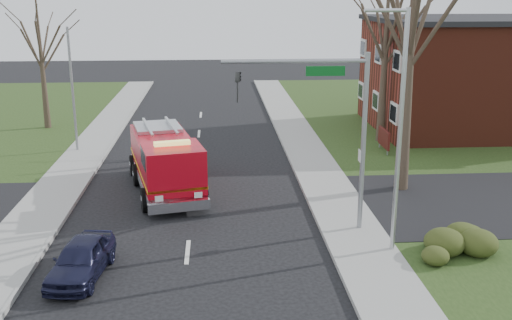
{
  "coord_description": "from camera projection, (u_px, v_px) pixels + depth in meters",
  "views": [
    {
      "loc": [
        1.07,
        -19.52,
        8.94
      ],
      "look_at": [
        2.75,
        4.68,
        2.0
      ],
      "focal_mm": 42.0,
      "sensor_mm": 36.0,
      "label": 1
    }
  ],
  "objects": [
    {
      "name": "utility_pole_far",
      "position": [
        73.0,
        91.0,
        33.13
      ],
      "size": [
        0.14,
        0.14,
        7.0
      ],
      "primitive_type": "cylinder",
      "color": "gray",
      "rests_on": "ground"
    },
    {
      "name": "sidewalk_right",
      "position": [
        361.0,
        245.0,
        21.51
      ],
      "size": [
        2.4,
        80.0,
        0.15
      ],
      "primitive_type": "cube",
      "color": "#989893",
      "rests_on": "ground"
    },
    {
      "name": "bare_tree_left",
      "position": [
        40.0,
        44.0,
        38.1
      ],
      "size": [
        4.5,
        4.5,
        9.0
      ],
      "color": "#3C2E23",
      "rests_on": "ground"
    },
    {
      "name": "traffic_signal_mast",
      "position": [
        330.0,
        111.0,
        21.6
      ],
      "size": [
        5.29,
        0.18,
        6.8
      ],
      "color": "gray",
      "rests_on": "ground"
    },
    {
      "name": "parked_car_maroon",
      "position": [
        81.0,
        259.0,
        19.16
      ],
      "size": [
        1.93,
        3.82,
        1.25
      ],
      "primitive_type": "imported",
      "rotation": [
        0.0,
        0.0,
        -0.13
      ],
      "color": "black",
      "rests_on": "ground"
    },
    {
      "name": "bare_tree_far",
      "position": [
        386.0,
        33.0,
        34.45
      ],
      "size": [
        5.25,
        5.25,
        10.5
      ],
      "color": "#3C2E23",
      "rests_on": "ground"
    },
    {
      "name": "bare_tree_near",
      "position": [
        412.0,
        26.0,
        25.46
      ],
      "size": [
        6.0,
        6.0,
        12.0
      ],
      "color": "#3C2E23",
      "rests_on": "ground"
    },
    {
      "name": "health_center_sign",
      "position": [
        384.0,
        138.0,
        33.56
      ],
      "size": [
        0.12,
        2.0,
        1.4
      ],
      "color": "#471310",
      "rests_on": "ground"
    },
    {
      "name": "streetlight_pole",
      "position": [
        398.0,
        126.0,
        19.86
      ],
      "size": [
        1.48,
        0.16,
        8.4
      ],
      "color": "#B7BABF",
      "rests_on": "ground"
    },
    {
      "name": "ground",
      "position": [
        188.0,
        252.0,
        21.12
      ],
      "size": [
        120.0,
        120.0,
        0.0
      ],
      "primitive_type": "plane",
      "color": "black",
      "rests_on": "ground"
    },
    {
      "name": "hedge_corner",
      "position": [
        448.0,
        241.0,
        20.59
      ],
      "size": [
        2.8,
        2.0,
        0.9
      ],
      "primitive_type": "ellipsoid",
      "color": "#283613",
      "rests_on": "lawn_right"
    },
    {
      "name": "fire_engine",
      "position": [
        166.0,
        164.0,
        27.14
      ],
      "size": [
        4.05,
        7.61,
        2.92
      ],
      "rotation": [
        0.0,
        0.0,
        0.22
      ],
      "color": "#BA0817",
      "rests_on": "ground"
    },
    {
      "name": "brick_building",
      "position": [
        492.0,
        74.0,
        38.64
      ],
      "size": [
        15.4,
        10.4,
        7.25
      ],
      "color": "maroon",
      "rests_on": "ground"
    },
    {
      "name": "sidewalk_left",
      "position": [
        7.0,
        255.0,
        20.68
      ],
      "size": [
        2.4,
        80.0,
        0.15
      ],
      "primitive_type": "cube",
      "color": "#989893",
      "rests_on": "ground"
    }
  ]
}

